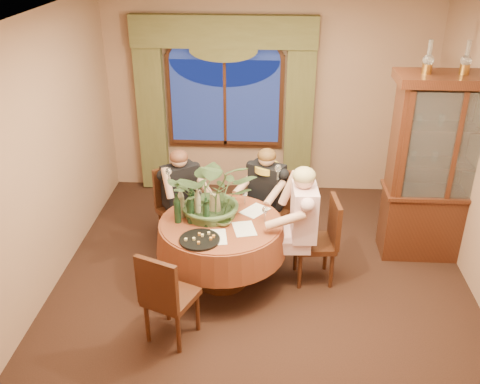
# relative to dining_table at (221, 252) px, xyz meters

# --- Properties ---
(floor) EXTENTS (5.00, 5.00, 0.00)m
(floor) POSITION_rel_dining_table_xyz_m (0.44, -0.10, -0.38)
(floor) COLOR black
(floor) RESTS_ON ground
(wall_back) EXTENTS (4.50, 0.00, 4.50)m
(wall_back) POSITION_rel_dining_table_xyz_m (0.44, 2.40, 1.02)
(wall_back) COLOR #977159
(wall_back) RESTS_ON ground
(ceiling) EXTENTS (5.00, 5.00, 0.00)m
(ceiling) POSITION_rel_dining_table_xyz_m (0.44, -0.10, 2.42)
(ceiling) COLOR white
(ceiling) RESTS_ON wall_back
(window) EXTENTS (1.62, 0.10, 1.32)m
(window) POSITION_rel_dining_table_xyz_m (-0.16, 2.33, 0.92)
(window) COLOR navy
(window) RESTS_ON wall_back
(arched_transom) EXTENTS (1.60, 0.06, 0.44)m
(arched_transom) POSITION_rel_dining_table_xyz_m (-0.16, 2.33, 1.71)
(arched_transom) COLOR navy
(arched_transom) RESTS_ON wall_back
(drapery_left) EXTENTS (0.38, 0.14, 2.32)m
(drapery_left) POSITION_rel_dining_table_xyz_m (-1.19, 2.28, 0.80)
(drapery_left) COLOR #4B4A24
(drapery_left) RESTS_ON floor
(drapery_right) EXTENTS (0.38, 0.14, 2.32)m
(drapery_right) POSITION_rel_dining_table_xyz_m (0.87, 2.28, 0.80)
(drapery_right) COLOR #4B4A24
(drapery_right) RESTS_ON floor
(swag_valance) EXTENTS (2.45, 0.16, 0.42)m
(swag_valance) POSITION_rel_dining_table_xyz_m (-0.16, 2.25, 1.90)
(swag_valance) COLOR #4B4A24
(swag_valance) RESTS_ON wall_back
(dining_table) EXTENTS (1.53, 1.53, 0.75)m
(dining_table) POSITION_rel_dining_table_xyz_m (0.00, 0.00, 0.00)
(dining_table) COLOR maroon
(dining_table) RESTS_ON floor
(china_cabinet) EXTENTS (1.34, 0.53, 2.16)m
(china_cabinet) POSITION_rel_dining_table_xyz_m (2.44, 0.72, 0.70)
(china_cabinet) COLOR #33160D
(china_cabinet) RESTS_ON floor
(oil_lamp_left) EXTENTS (0.11, 0.11, 0.34)m
(oil_lamp_left) POSITION_rel_dining_table_xyz_m (2.06, 0.72, 1.95)
(oil_lamp_left) COLOR #A5722D
(oil_lamp_left) RESTS_ON china_cabinet
(oil_lamp_center) EXTENTS (0.11, 0.11, 0.34)m
(oil_lamp_center) POSITION_rel_dining_table_xyz_m (2.44, 0.72, 1.95)
(oil_lamp_center) COLOR #A5722D
(oil_lamp_center) RESTS_ON china_cabinet
(chair_right) EXTENTS (0.46, 0.46, 0.96)m
(chair_right) POSITION_rel_dining_table_xyz_m (1.00, 0.11, 0.10)
(chair_right) COLOR black
(chair_right) RESTS_ON floor
(chair_back_right) EXTENTS (0.58, 0.58, 0.96)m
(chair_back_right) POSITION_rel_dining_table_xyz_m (0.49, 0.74, 0.10)
(chair_back_right) COLOR black
(chair_back_right) RESTS_ON floor
(chair_back) EXTENTS (0.59, 0.59, 0.96)m
(chair_back) POSITION_rel_dining_table_xyz_m (-0.57, 0.71, 0.10)
(chair_back) COLOR black
(chair_back) RESTS_ON floor
(chair_front_left) EXTENTS (0.55, 0.55, 0.96)m
(chair_front_left) POSITION_rel_dining_table_xyz_m (-0.38, -0.90, 0.10)
(chair_front_left) COLOR black
(chair_front_left) RESTS_ON floor
(person_pink) EXTENTS (0.48, 0.52, 1.37)m
(person_pink) POSITION_rel_dining_table_xyz_m (0.86, 0.05, 0.31)
(person_pink) COLOR beige
(person_pink) RESTS_ON floor
(person_back) EXTENTS (0.60, 0.59, 1.23)m
(person_back) POSITION_rel_dining_table_xyz_m (-0.56, 0.75, 0.24)
(person_back) COLOR black
(person_back) RESTS_ON floor
(person_scarf) EXTENTS (0.60, 0.58, 1.26)m
(person_scarf) POSITION_rel_dining_table_xyz_m (0.46, 0.81, 0.25)
(person_scarf) COLOR black
(person_scarf) RESTS_ON floor
(stoneware_vase) EXTENTS (0.13, 0.13, 0.25)m
(stoneware_vase) POSITION_rel_dining_table_xyz_m (-0.08, 0.16, 0.50)
(stoneware_vase) COLOR tan
(stoneware_vase) RESTS_ON dining_table
(centerpiece_plant) EXTENTS (0.92, 1.02, 0.79)m
(centerpiece_plant) POSITION_rel_dining_table_xyz_m (-0.08, 0.16, 0.97)
(centerpiece_plant) COLOR #3E5A32
(centerpiece_plant) RESTS_ON dining_table
(olive_bowl) EXTENTS (0.17, 0.17, 0.05)m
(olive_bowl) POSITION_rel_dining_table_xyz_m (0.03, -0.06, 0.40)
(olive_bowl) COLOR #4F582E
(olive_bowl) RESTS_ON dining_table
(cheese_platter) EXTENTS (0.40, 0.40, 0.02)m
(cheese_platter) POSITION_rel_dining_table_xyz_m (-0.17, -0.39, 0.39)
(cheese_platter) COLOR black
(cheese_platter) RESTS_ON dining_table
(wine_bottle_0) EXTENTS (0.07, 0.07, 0.33)m
(wine_bottle_0) POSITION_rel_dining_table_xyz_m (-0.14, -0.10, 0.54)
(wine_bottle_0) COLOR black
(wine_bottle_0) RESTS_ON dining_table
(wine_bottle_1) EXTENTS (0.07, 0.07, 0.33)m
(wine_bottle_1) POSITION_rel_dining_table_xyz_m (-0.33, 0.15, 0.54)
(wine_bottle_1) COLOR black
(wine_bottle_1) RESTS_ON dining_table
(wine_bottle_2) EXTENTS (0.07, 0.07, 0.33)m
(wine_bottle_2) POSITION_rel_dining_table_xyz_m (-0.44, -0.04, 0.54)
(wine_bottle_2) COLOR black
(wine_bottle_2) RESTS_ON dining_table
(wine_bottle_3) EXTENTS (0.07, 0.07, 0.33)m
(wine_bottle_3) POSITION_rel_dining_table_xyz_m (-0.31, -0.04, 0.54)
(wine_bottle_3) COLOR black
(wine_bottle_3) RESTS_ON dining_table
(wine_bottle_4) EXTENTS (0.07, 0.07, 0.33)m
(wine_bottle_4) POSITION_rel_dining_table_xyz_m (-0.25, 0.08, 0.54)
(wine_bottle_4) COLOR tan
(wine_bottle_4) RESTS_ON dining_table
(wine_bottle_5) EXTENTS (0.07, 0.07, 0.33)m
(wine_bottle_5) POSITION_rel_dining_table_xyz_m (-0.42, 0.08, 0.54)
(wine_bottle_5) COLOR tan
(wine_bottle_5) RESTS_ON dining_table
(tasting_paper_0) EXTENTS (0.28, 0.34, 0.00)m
(tasting_paper_0) POSITION_rel_dining_table_xyz_m (0.25, -0.14, 0.38)
(tasting_paper_0) COLOR white
(tasting_paper_0) RESTS_ON dining_table
(tasting_paper_1) EXTENTS (0.35, 0.37, 0.00)m
(tasting_paper_1) POSITION_rel_dining_table_xyz_m (0.35, 0.25, 0.38)
(tasting_paper_1) COLOR white
(tasting_paper_1) RESTS_ON dining_table
(tasting_paper_2) EXTENTS (0.25, 0.33, 0.00)m
(tasting_paper_2) POSITION_rel_dining_table_xyz_m (-0.02, -0.32, 0.38)
(tasting_paper_2) COLOR white
(tasting_paper_2) RESTS_ON dining_table
(wine_glass_person_pink) EXTENTS (0.07, 0.07, 0.18)m
(wine_glass_person_pink) POSITION_rel_dining_table_xyz_m (0.46, 0.03, 0.46)
(wine_glass_person_pink) COLOR silver
(wine_glass_person_pink) RESTS_ON dining_table
(wine_glass_person_back) EXTENTS (0.07, 0.07, 0.18)m
(wine_glass_person_back) POSITION_rel_dining_table_xyz_m (-0.27, 0.37, 0.46)
(wine_glass_person_back) COLOR silver
(wine_glass_person_back) RESTS_ON dining_table
(wine_glass_person_scarf) EXTENTS (0.07, 0.07, 0.18)m
(wine_glass_person_scarf) POSITION_rel_dining_table_xyz_m (0.23, 0.40, 0.46)
(wine_glass_person_scarf) COLOR silver
(wine_glass_person_scarf) RESTS_ON dining_table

